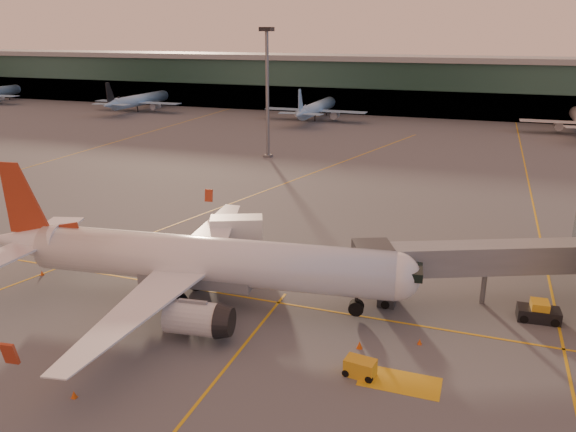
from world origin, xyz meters
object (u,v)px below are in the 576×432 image
(catering_truck, at_px, (237,234))
(main_airplane, at_px, (196,261))
(pushback_tug, at_px, (539,313))
(gpu_cart, at_px, (360,368))

(catering_truck, bearing_deg, main_airplane, -107.03)
(main_airplane, distance_m, pushback_tug, 31.72)
(catering_truck, height_order, pushback_tug, catering_truck)
(main_airplane, height_order, pushback_tug, main_airplane)
(main_airplane, relative_size, pushback_tug, 11.38)
(catering_truck, relative_size, gpu_cart, 2.59)
(catering_truck, xyz_separation_m, gpu_cart, (18.71, -19.05, -1.95))
(catering_truck, relative_size, pushback_tug, 1.73)
(main_airplane, height_order, catering_truck, main_airplane)
(catering_truck, distance_m, gpu_cart, 26.77)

